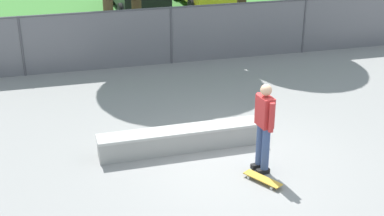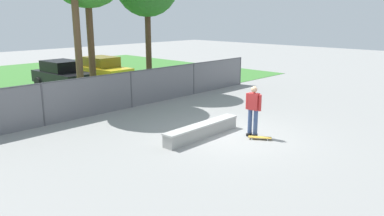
% 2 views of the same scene
% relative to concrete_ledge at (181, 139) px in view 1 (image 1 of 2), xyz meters
% --- Properties ---
extents(ground_plane, '(80.00, 80.00, 0.00)m').
position_rel_concrete_ledge_xyz_m(ground_plane, '(0.96, -0.73, -0.25)').
color(ground_plane, gray).
extents(concrete_ledge, '(3.52, 0.56, 0.49)m').
position_rel_concrete_ledge_xyz_m(concrete_ledge, '(0.00, 0.00, 0.00)').
color(concrete_ledge, '#999993').
rests_on(concrete_ledge, ground).
extents(skateboarder, '(0.32, 0.59, 1.82)m').
position_rel_concrete_ledge_xyz_m(skateboarder, '(1.32, -1.23, 0.76)').
color(skateboarder, black).
rests_on(skateboarder, ground).
extents(skateboard, '(0.59, 0.79, 0.09)m').
position_rel_concrete_ledge_xyz_m(skateboard, '(1.19, -1.65, -0.17)').
color(skateboard, gold).
rests_on(skateboard, ground).
extents(chainlink_fence, '(17.09, 0.07, 1.72)m').
position_rel_concrete_ledge_xyz_m(chainlink_fence, '(0.96, 5.39, 0.70)').
color(chainlink_fence, '#4C4C51').
rests_on(chainlink_fence, ground).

